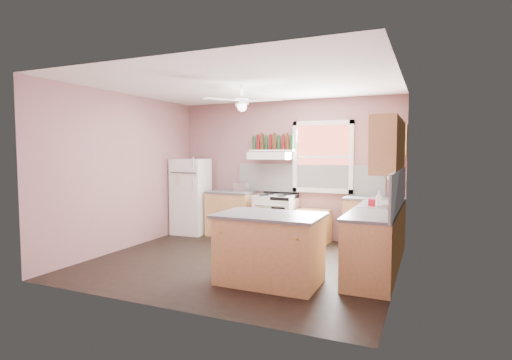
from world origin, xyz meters
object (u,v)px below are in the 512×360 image
at_px(stove, 276,217).
at_px(refrigerator, 191,196).
at_px(island, 270,250).
at_px(toaster, 242,187).
at_px(cart, 313,226).

bearing_deg(stove, refrigerator, -175.38).
bearing_deg(stove, island, -71.85).
xyz_separation_m(refrigerator, stove, (1.82, 0.17, -0.34)).
relative_size(refrigerator, toaster, 5.53).
height_order(refrigerator, island, refrigerator).
bearing_deg(cart, toaster, -171.91).
height_order(cart, island, island).
height_order(refrigerator, cart, refrigerator).
bearing_deg(refrigerator, toaster, 5.03).
xyz_separation_m(toaster, cart, (1.46, 0.05, -0.69)).
height_order(toaster, island, toaster).
distance_m(toaster, stove, 0.92).
distance_m(cart, island, 2.50).
distance_m(refrigerator, toaster, 1.12).
height_order(refrigerator, stove, refrigerator).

